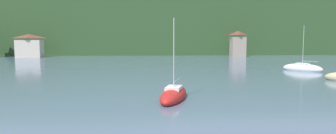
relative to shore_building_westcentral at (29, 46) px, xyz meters
name	(u,v)px	position (x,y,z in m)	size (l,w,h in m)	color
wooded_hillside	(95,32)	(9.43, 38.15, 4.82)	(352.00, 54.20, 50.80)	#2D4C28
shore_building_westcentral	(29,46)	(0.00, 0.00, 0.00)	(6.55, 3.21, 5.99)	beige
shore_building_central	(238,44)	(54.55, 0.14, 0.46)	(3.82, 3.51, 6.93)	gray
sailboat_mid_0	(174,95)	(33.19, -54.93, -2.60)	(3.20, 6.16, 6.48)	red
sailboat_far_5	(302,68)	(53.55, -35.56, -2.54)	(4.98, 5.23, 6.99)	white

